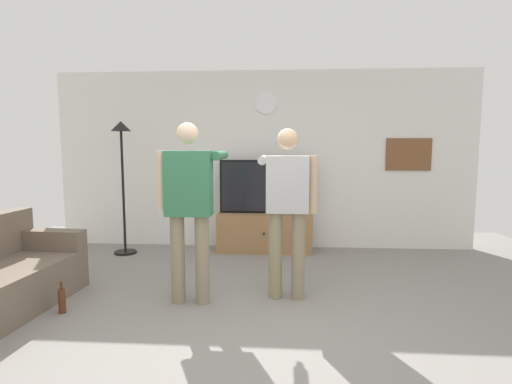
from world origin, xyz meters
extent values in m
plane|color=gray|center=(0.00, 0.00, 0.00)|extent=(8.40, 8.40, 0.00)
cube|color=silver|center=(0.00, 2.95, 1.35)|extent=(6.40, 0.10, 2.70)
cube|color=#997047|center=(0.05, 2.60, 0.29)|extent=(1.39, 0.40, 0.57)
sphere|color=black|center=(0.05, 2.38, 0.31)|extent=(0.04, 0.04, 0.04)
cube|color=black|center=(0.05, 2.65, 0.97)|extent=(1.34, 0.06, 0.79)
cube|color=black|center=(0.05, 2.62, 0.97)|extent=(1.28, 0.01, 0.73)
cylinder|color=white|center=(0.05, 2.89, 2.21)|extent=(0.32, 0.03, 0.32)
cube|color=brown|center=(2.18, 2.90, 1.44)|extent=(0.66, 0.04, 0.48)
cylinder|color=black|center=(-1.99, 2.35, 0.01)|extent=(0.32, 0.32, 0.03)
cylinder|color=black|center=(-1.99, 2.35, 0.90)|extent=(0.04, 0.04, 1.75)
cone|color=black|center=(-1.99, 2.35, 1.85)|extent=(0.28, 0.28, 0.14)
cylinder|color=gray|center=(-0.72, 0.56, 0.44)|extent=(0.14, 0.14, 0.89)
cylinder|color=gray|center=(-0.48, 0.56, 0.44)|extent=(0.14, 0.14, 0.89)
cube|color=#33724C|center=(-0.60, 0.56, 1.20)|extent=(0.45, 0.22, 0.63)
sphere|color=beige|center=(-0.60, 0.56, 1.68)|extent=(0.21, 0.21, 0.21)
cylinder|color=beige|center=(-0.87, 0.56, 1.23)|extent=(0.09, 0.09, 0.58)
cylinder|color=#33724C|center=(-0.33, 0.85, 1.47)|extent=(0.09, 0.58, 0.09)
cube|color=white|center=(-0.33, 1.17, 1.47)|extent=(0.04, 0.12, 0.04)
cylinder|color=gray|center=(0.24, 0.76, 0.45)|extent=(0.14, 0.14, 0.90)
cylinder|color=gray|center=(0.48, 0.76, 0.45)|extent=(0.14, 0.14, 0.90)
cube|color=#B7B7B7|center=(0.36, 0.76, 1.18)|extent=(0.42, 0.22, 0.57)
sphere|color=tan|center=(0.36, 0.76, 1.63)|extent=(0.21, 0.21, 0.21)
cylinder|color=#B7B7B7|center=(0.10, 1.05, 1.42)|extent=(0.09, 0.58, 0.09)
cube|color=white|center=(0.10, 1.37, 1.42)|extent=(0.04, 0.12, 0.04)
cylinder|color=tan|center=(0.62, 0.76, 1.18)|extent=(0.09, 0.09, 0.58)
cube|color=#6B5B4C|center=(-2.30, 0.93, 0.53)|extent=(0.86, 0.25, 0.22)
cylinder|color=#592D19|center=(-1.75, 0.22, 0.12)|extent=(0.07, 0.07, 0.23)
cylinder|color=#4C2814|center=(-1.75, 0.22, 0.27)|extent=(0.02, 0.02, 0.07)
camera|label=1|loc=(0.32, -3.29, 1.56)|focal=28.29mm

